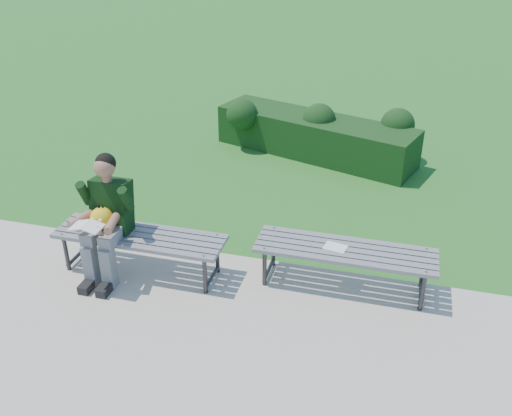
{
  "coord_description": "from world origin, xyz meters",
  "views": [
    {
      "loc": [
        1.77,
        -5.12,
        3.52
      ],
      "look_at": [
        0.46,
        -0.3,
        0.82
      ],
      "focal_mm": 40.0,
      "sensor_mm": 36.0,
      "label": 1
    }
  ],
  "objects_px": {
    "hedge": "(316,133)",
    "paper_sheet": "(335,247)",
    "bench_left": "(140,239)",
    "seated_boy": "(106,215)",
    "bench_right": "(345,253)"
  },
  "relations": [
    {
      "from": "hedge",
      "to": "paper_sheet",
      "type": "xyz_separation_m",
      "value": [
        0.79,
        -3.4,
        0.12
      ]
    },
    {
      "from": "bench_left",
      "to": "paper_sheet",
      "type": "relative_size",
      "value": 7.26
    },
    {
      "from": "bench_left",
      "to": "hedge",
      "type": "bearing_deg",
      "value": 71.78
    },
    {
      "from": "hedge",
      "to": "seated_boy",
      "type": "bearing_deg",
      "value": -111.82
    },
    {
      "from": "bench_left",
      "to": "bench_right",
      "type": "xyz_separation_m",
      "value": [
        2.1,
        0.29,
        0.0
      ]
    },
    {
      "from": "hedge",
      "to": "bench_left",
      "type": "bearing_deg",
      "value": -108.22
    },
    {
      "from": "bench_right",
      "to": "paper_sheet",
      "type": "relative_size",
      "value": 7.26
    },
    {
      "from": "bench_right",
      "to": "seated_boy",
      "type": "bearing_deg",
      "value": -171.01
    },
    {
      "from": "bench_left",
      "to": "paper_sheet",
      "type": "bearing_deg",
      "value": 8.15
    },
    {
      "from": "seated_boy",
      "to": "bench_left",
      "type": "bearing_deg",
      "value": 17.29
    },
    {
      "from": "bench_left",
      "to": "paper_sheet",
      "type": "xyz_separation_m",
      "value": [
        2.0,
        0.29,
        0.06
      ]
    },
    {
      "from": "seated_boy",
      "to": "paper_sheet",
      "type": "distance_m",
      "value": 2.34
    },
    {
      "from": "seated_boy",
      "to": "paper_sheet",
      "type": "bearing_deg",
      "value": 9.37
    },
    {
      "from": "bench_right",
      "to": "seated_boy",
      "type": "xyz_separation_m",
      "value": [
        -2.4,
        -0.38,
        0.3
      ]
    },
    {
      "from": "paper_sheet",
      "to": "seated_boy",
      "type": "bearing_deg",
      "value": -170.63
    }
  ]
}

